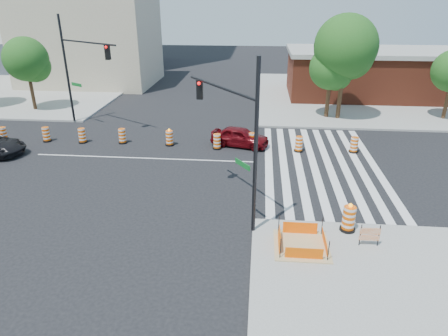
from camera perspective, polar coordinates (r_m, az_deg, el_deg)
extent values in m
plane|color=black|center=(25.63, -11.29, 1.39)|extent=(120.00, 120.00, 0.00)
cube|color=gray|center=(43.18, 19.97, 9.62)|extent=(22.00, 22.00, 0.15)
cube|color=gray|center=(48.75, -26.35, 10.08)|extent=(22.00, 22.00, 0.15)
cube|color=silver|center=(24.63, 6.41, 0.80)|extent=(0.45, 13.50, 0.01)
cube|color=silver|center=(24.67, 8.50, 0.72)|extent=(0.45, 13.50, 0.01)
cube|color=silver|center=(24.74, 10.58, 0.64)|extent=(0.45, 13.50, 0.01)
cube|color=silver|center=(24.85, 12.64, 0.56)|extent=(0.45, 13.50, 0.01)
cube|color=silver|center=(24.99, 14.69, 0.48)|extent=(0.45, 13.50, 0.01)
cube|color=silver|center=(25.16, 16.71, 0.41)|extent=(0.45, 13.50, 0.01)
cube|color=silver|center=(25.36, 18.70, 0.33)|extent=(0.45, 13.50, 0.01)
cube|color=silver|center=(25.59, 20.65, 0.25)|extent=(0.45, 13.50, 0.01)
cube|color=silver|center=(25.62, -11.30, 1.40)|extent=(14.00, 0.12, 0.01)
cube|color=tan|center=(16.69, 11.00, -10.84)|extent=(2.20, 2.20, 0.05)
cube|color=#FF5C05|center=(15.81, 11.35, -11.93)|extent=(1.44, 0.02, 0.55)
cube|color=#FF5C05|center=(17.30, 10.81, -8.48)|extent=(1.44, 0.02, 0.55)
cube|color=#FF5C05|center=(16.47, 7.91, -10.06)|extent=(0.02, 1.44, 0.55)
cube|color=#FF5C05|center=(16.68, 14.19, -10.16)|extent=(0.02, 1.44, 0.55)
cylinder|color=black|center=(15.63, 8.06, -11.35)|extent=(0.04, 0.04, 0.90)
cylinder|color=black|center=(15.85, 14.70, -11.43)|extent=(0.04, 0.04, 0.90)
cylinder|color=black|center=(17.14, 7.83, -7.91)|extent=(0.04, 0.04, 0.90)
cylinder|color=black|center=(17.33, 13.84, -8.04)|extent=(0.04, 0.04, 0.90)
cube|color=maroon|center=(42.79, 20.35, 12.24)|extent=(16.00, 8.00, 4.20)
cube|color=gray|center=(42.45, 20.80, 15.27)|extent=(16.50, 8.50, 0.40)
cube|color=tan|center=(48.83, -18.71, 17.17)|extent=(14.00, 10.00, 10.00)
imported|color=#56070C|center=(26.98, 2.29, 4.49)|extent=(4.17, 2.48, 1.33)
cylinder|color=black|center=(15.81, 4.55, 2.46)|extent=(0.16, 0.16, 7.32)
cylinder|color=black|center=(17.45, -0.53, 11.45)|extent=(3.33, 4.49, 0.11)
cube|color=black|center=(19.19, -3.49, 11.14)|extent=(0.29, 0.26, 0.91)
sphere|color=#FF0C0C|center=(18.95, -3.60, 11.96)|extent=(0.16, 0.16, 0.16)
cube|color=#0C591E|center=(16.85, 2.66, 0.52)|extent=(0.68, 0.91, 0.23)
cylinder|color=black|center=(33.61, -21.57, 12.91)|extent=(0.18, 0.18, 8.03)
cylinder|color=black|center=(30.86, -18.96, 16.61)|extent=(5.23, 3.19, 0.12)
cube|color=black|center=(29.24, -16.30, 15.60)|extent=(0.32, 0.28, 1.00)
sphere|color=#FF0C0C|center=(29.03, -16.51, 16.23)|extent=(0.18, 0.18, 0.18)
cube|color=#0C591E|center=(32.96, -20.32, 11.11)|extent=(1.06, 0.65, 0.25)
cylinder|color=black|center=(18.17, 17.19, -8.33)|extent=(0.66, 0.66, 0.11)
cylinder|color=#E85704|center=(17.89, 17.40, -6.82)|extent=(0.53, 0.53, 1.05)
sphere|color=#FF990C|center=(17.61, 17.64, -5.12)|extent=(0.18, 0.18, 0.18)
cube|color=#E85704|center=(17.11, 20.17, -8.48)|extent=(0.82, 0.06, 0.27)
cube|color=#E85704|center=(17.27, 20.03, -9.35)|extent=(0.82, 0.06, 0.21)
cylinder|color=black|center=(17.11, 18.90, -9.05)|extent=(0.04, 0.04, 0.96)
cylinder|color=black|center=(17.32, 21.25, -9.00)|extent=(0.04, 0.04, 0.96)
cylinder|color=#382314|center=(39.06, -25.80, 10.21)|extent=(0.30, 0.30, 3.95)
sphere|color=#184614|center=(38.66, -26.45, 13.75)|extent=(3.70, 3.70, 3.70)
sphere|color=#184614|center=(38.75, -25.47, 13.00)|extent=(2.72, 2.72, 2.72)
sphere|color=#184614|center=(38.74, -26.98, 13.11)|extent=(2.47, 2.47, 2.47)
cylinder|color=#382314|center=(34.03, 14.64, 9.85)|extent=(0.33, 0.33, 3.66)
sphere|color=#184614|center=(33.59, 15.05, 13.64)|extent=(3.43, 3.43, 3.43)
sphere|color=#184614|center=(34.07, 15.73, 12.71)|extent=(2.52, 2.52, 2.52)
sphere|color=#184614|center=(33.39, 14.34, 13.05)|extent=(2.29, 2.29, 2.29)
cylinder|color=#382314|center=(33.78, 16.35, 10.89)|extent=(0.34, 0.34, 5.18)
sphere|color=#184614|center=(33.27, 17.00, 16.31)|extent=(4.85, 4.85, 4.85)
sphere|color=#184614|center=(33.78, 17.64, 14.94)|extent=(3.56, 3.56, 3.56)
sphere|color=#184614|center=(33.04, 16.22, 15.50)|extent=(3.23, 3.23, 3.23)
cylinder|color=#382314|center=(37.14, 29.28, 8.63)|extent=(0.29, 0.29, 3.54)
cylinder|color=black|center=(31.98, -28.84, 3.44)|extent=(0.60, 0.60, 0.10)
cylinder|color=#E85704|center=(31.84, -29.01, 4.28)|extent=(0.48, 0.48, 0.95)
cylinder|color=black|center=(30.66, -23.92, 3.59)|extent=(0.60, 0.60, 0.10)
cylinder|color=#E85704|center=(30.50, -24.07, 4.47)|extent=(0.48, 0.48, 0.95)
cylinder|color=black|center=(29.48, -19.48, 3.54)|extent=(0.60, 0.60, 0.10)
cylinder|color=#E85704|center=(29.32, -19.61, 4.46)|extent=(0.48, 0.48, 0.95)
cylinder|color=black|center=(28.58, -14.24, 3.57)|extent=(0.60, 0.60, 0.10)
cylinder|color=#E85704|center=(28.42, -14.34, 4.52)|extent=(0.48, 0.48, 0.95)
cylinder|color=black|center=(27.56, -7.75, 3.35)|extent=(0.60, 0.60, 0.10)
cylinder|color=#E85704|center=(27.39, -7.80, 4.33)|extent=(0.48, 0.48, 0.95)
sphere|color=#FF990C|center=(27.22, -7.87, 5.42)|extent=(0.16, 0.16, 0.16)
cylinder|color=black|center=(26.67, -1.00, 2.87)|extent=(0.60, 0.60, 0.10)
cylinder|color=#E85704|center=(26.50, -1.01, 3.88)|extent=(0.48, 0.48, 0.95)
cylinder|color=black|center=(26.95, 4.03, 3.04)|extent=(0.60, 0.60, 0.10)
cylinder|color=#E85704|center=(26.78, 4.06, 4.04)|extent=(0.48, 0.48, 0.95)
cylinder|color=black|center=(26.65, 10.57, 2.44)|extent=(0.60, 0.60, 0.10)
cylinder|color=#E85704|center=(26.48, 10.65, 3.45)|extent=(0.48, 0.48, 0.95)
cylinder|color=black|center=(27.39, 17.97, 2.25)|extent=(0.60, 0.60, 0.10)
cylinder|color=#E85704|center=(27.22, 18.10, 3.23)|extent=(0.48, 0.48, 0.95)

